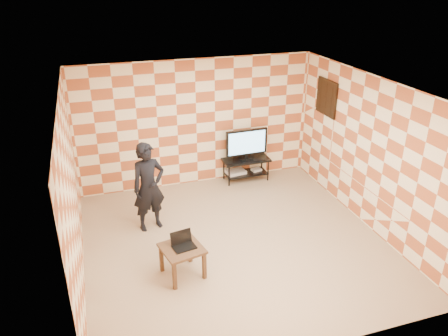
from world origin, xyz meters
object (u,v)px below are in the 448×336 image
Objects in this scene: side_table at (182,252)px; tv_stand at (246,165)px; tv at (247,143)px; person at (149,187)px.

tv_stand is at bearing 53.70° from side_table.
tv is 0.57× the size of person.
person is at bearing -150.38° from tv_stand.
person is at bearing -150.44° from tv.
person is (-0.24, 1.51, 0.41)m from side_table.
side_table is (-2.08, -2.83, 0.05)m from tv_stand.
tv_stand is 2.71m from person.
tv reaches higher than side_table.
tv is (-0.00, -0.00, 0.51)m from tv_stand.
tv_stand is at bearing 88.19° from tv.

